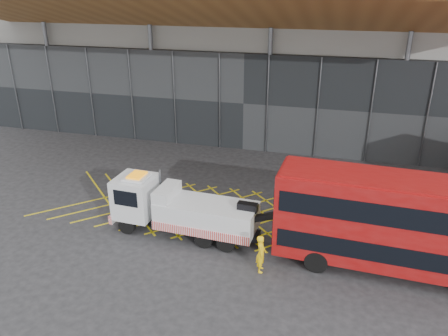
% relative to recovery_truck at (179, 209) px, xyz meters
% --- Properties ---
extents(ground_plane, '(120.00, 120.00, 0.00)m').
position_rel_recovery_truck_xyz_m(ground_plane, '(-1.57, 2.84, -1.56)').
color(ground_plane, '#262528').
extents(road_markings, '(23.16, 7.16, 0.01)m').
position_rel_recovery_truck_xyz_m(road_markings, '(1.63, 2.84, -1.56)').
color(road_markings, yellow).
rests_on(road_markings, ground_plane).
extents(construction_building, '(55.00, 23.97, 18.00)m').
position_rel_recovery_truck_xyz_m(construction_building, '(0.35, 21.23, 7.41)').
color(construction_building, gray).
rests_on(construction_building, ground_plane).
extents(recovery_truck, '(9.74, 2.72, 3.39)m').
position_rel_recovery_truck_xyz_m(recovery_truck, '(0.00, 0.00, 0.00)').
color(recovery_truck, black).
rests_on(recovery_truck, ground_plane).
extents(bus_towed, '(12.32, 3.45, 4.96)m').
position_rel_recovery_truck_xyz_m(bus_towed, '(11.64, -0.56, 1.19)').
color(bus_towed, maroon).
rests_on(bus_towed, ground_plane).
extents(worker, '(0.58, 0.79, 1.98)m').
position_rel_recovery_truck_xyz_m(worker, '(5.09, -2.27, -0.57)').
color(worker, yellow).
rests_on(worker, ground_plane).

